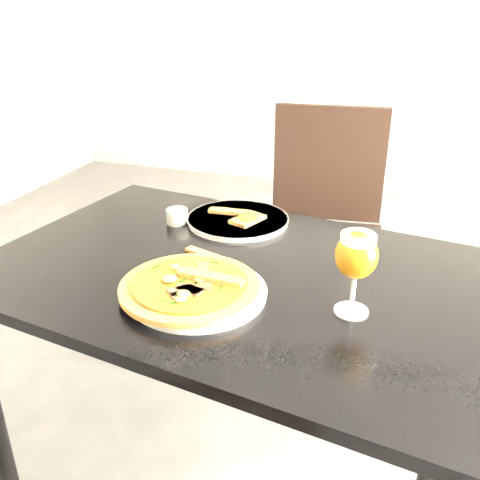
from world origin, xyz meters
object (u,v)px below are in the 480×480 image
(chair_far, at_px, (323,227))
(pizza, at_px, (190,286))
(dining_table, at_px, (231,299))
(beer_glass, at_px, (357,256))

(chair_far, bearing_deg, pizza, -104.29)
(chair_far, height_order, pizza, chair_far)
(dining_table, distance_m, chair_far, 0.82)
(chair_far, xyz_separation_m, beer_glass, (0.21, -0.92, 0.34))
(pizza, bearing_deg, dining_table, 75.88)
(pizza, xyz_separation_m, beer_glass, (0.34, 0.05, 0.10))
(beer_glass, bearing_deg, chair_far, 102.85)
(chair_far, bearing_deg, beer_glass, -83.46)
(dining_table, relative_size, beer_glass, 7.17)
(dining_table, distance_m, pizza, 0.20)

